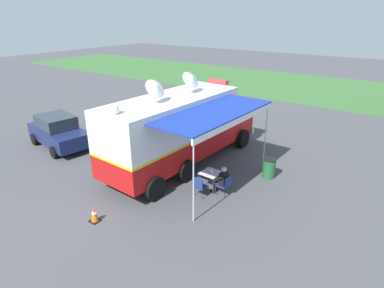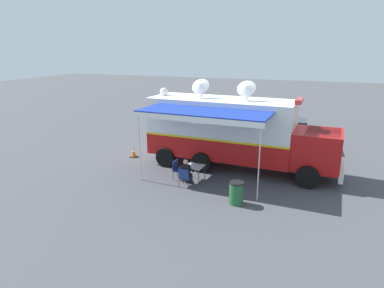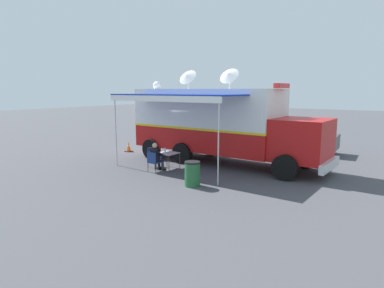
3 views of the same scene
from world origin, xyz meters
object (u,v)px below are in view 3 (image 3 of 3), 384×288
Objects in this scene: trash_bin at (192,174)px; traffic_cone at (129,147)px; folding_chair_at_table at (154,160)px; car_behind_truck at (297,137)px; car_far_corner at (240,128)px; folding_chair_beside_table at (153,155)px; water_bottle at (165,150)px; folding_table at (168,154)px; seated_responder at (156,156)px; command_truck at (220,122)px.

traffic_cone is at bearing -118.87° from trash_bin.
trash_bin is at bearing 71.91° from folding_chair_at_table.
car_far_corner is at bearing -115.98° from car_behind_truck.
folding_chair_beside_table is 9.37m from car_far_corner.
water_bottle is at bearing 5.20° from car_far_corner.
trash_bin reaches higher than folding_table.
folding_table is 2.87m from trash_bin.
folding_table is 4.92m from traffic_cone.
water_bottle is at bearing 173.89° from seated_responder.
car_behind_truck is (-7.18, 3.54, 0.21)m from folding_table.
seated_responder is at bearing -25.28° from car_behind_truck.
command_truck is 2.16× the size of car_far_corner.
car_far_corner is (-9.98, -0.80, 0.23)m from seated_responder.
water_bottle is 4.90m from traffic_cone.
car_far_corner reaches higher than folding_chair_at_table.
traffic_cone is 8.06m from car_far_corner.
command_truck is at bearing 151.56° from water_bottle.
water_bottle is 0.05× the size of car_far_corner.
trash_bin is (1.53, 2.44, -0.38)m from water_bottle.
folding_chair_beside_table is (-0.81, -0.70, 0.00)m from folding_chair_at_table.
water_bottle is at bearing 82.81° from folding_chair_beside_table.
traffic_cone is at bearing -122.53° from seated_responder.
folding_table is 0.83m from folding_chair_at_table.
water_bottle is at bearing 63.05° from traffic_cone.
folding_chair_beside_table is (-0.01, -0.85, -0.16)m from folding_table.
folding_chair_beside_table is at bearing -139.29° from folding_chair_at_table.
car_behind_truck is at bearing 154.72° from seated_responder.
traffic_cone is (-2.92, -4.27, -0.23)m from folding_chair_at_table.
folding_chair_at_table is 10.21m from car_far_corner.
trash_bin is at bearing 63.05° from folding_chair_beside_table.
traffic_cone is (-2.11, -3.58, -0.23)m from folding_chair_beside_table.
folding_chair_beside_table is at bearing -97.19° from water_bottle.
command_truck is at bearing -25.48° from car_behind_truck.
car_behind_truck is at bearing 148.55° from folding_chair_beside_table.
car_behind_truck is (-8.80, 1.18, 0.42)m from trash_bin.
seated_responder is at bearing -24.96° from command_truck.
folding_chair_beside_table is at bearing -41.49° from command_truck.
folding_chair_at_table is at bearing -108.09° from trash_bin.
folding_chair_at_table is at bearing 40.71° from folding_chair_beside_table.
traffic_cone is 0.14× the size of car_behind_truck.
command_truck is 3.55m from seated_responder.
car_behind_truck is (-7.98, 3.69, 0.37)m from folding_chair_at_table.
command_truck reaches higher than water_bottle.
car_behind_truck reaches higher than folding_chair_beside_table.
folding_table is 1.44× the size of traffic_cone.
car_far_corner is at bearing -179.40° from folding_chair_beside_table.
folding_chair_beside_table is 1.50× the size of traffic_cone.
folding_chair_beside_table reaches higher than folding_table.
folding_chair_at_table is 0.20× the size of car_far_corner.
folding_chair_at_table reaches higher than traffic_cone.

